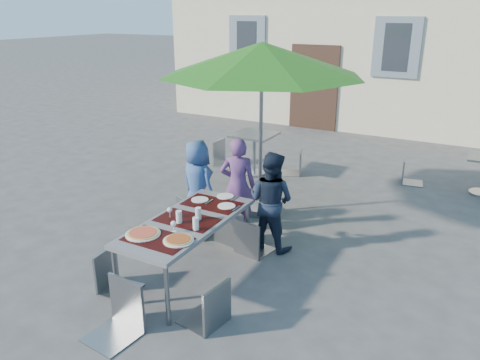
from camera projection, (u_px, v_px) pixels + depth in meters
The scene contains 20 objects.
ground at pixel (251, 277), 5.65m from camera, with size 90.00×90.00×0.00m, color #414144.
dining_table at pixel (187, 224), 5.44m from camera, with size 0.80×1.85×0.76m.
pizza_near_left at pixel (143, 233), 5.06m from camera, with size 0.38×0.38×0.03m.
pizza_near_right at pixel (178, 240), 4.91m from camera, with size 0.33×0.33×0.03m.
glassware at pixel (187, 218), 5.29m from camera, with size 0.51×0.46×0.15m.
place_settings at pixel (217, 201), 5.94m from camera, with size 0.66×0.49×0.01m.
child_0 at pixel (198, 183), 6.88m from camera, with size 0.63×0.41×1.29m, color #385B9C.
child_1 at pixel (238, 185), 6.66m from camera, with size 0.51×0.33×1.39m, color #683D7C.
child_2 at pixel (271, 201), 6.17m from camera, with size 0.65×0.38×1.34m, color #182235.
chair_0 at pixel (191, 194), 6.57m from camera, with size 0.60×0.60×1.02m.
chair_1 at pixel (229, 208), 6.34m from camera, with size 0.45×0.46×0.89m.
chair_2 at pixel (251, 216), 6.02m from camera, with size 0.47×0.48×0.93m.
chair_3 at pixel (111, 249), 5.26m from camera, with size 0.43×0.43×0.89m.
chair_4 at pixel (209, 279), 4.62m from camera, with size 0.48×0.47×0.93m.
chair_5 at pixel (116, 278), 4.49m from camera, with size 0.50×0.51×1.04m.
patio_umbrella at pixel (262, 60), 6.67m from camera, with size 3.01×3.01×2.62m.
cafe_table_0 at pixel (254, 145), 9.00m from camera, with size 0.76×0.76×0.82m.
bg_chair_l_0 at pixel (223, 138), 9.55m from camera, with size 0.47×0.46×0.98m.
bg_chair_r_0 at pixel (296, 149), 9.04m from camera, with size 0.49×0.49×0.87m.
bg_chair_l_1 at pixel (410, 157), 8.58m from camera, with size 0.44×0.43×0.85m.
Camera 1 is at (2.22, -4.37, 3.05)m, focal length 35.00 mm.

